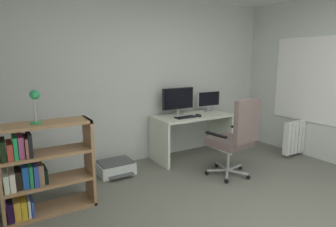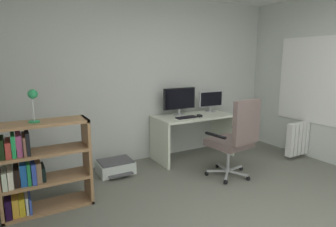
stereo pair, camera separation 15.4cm
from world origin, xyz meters
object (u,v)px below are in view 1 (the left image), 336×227
bookshelf (37,171)px  radiator (299,136)px  computer_mouse (198,116)px  office_chair (236,136)px  monitor_secondary (209,100)px  desk (192,127)px  keyboard (185,117)px  printer (116,167)px  desk_lamp (35,100)px  monitor_main (178,99)px

bookshelf → radiator: 4.09m
computer_mouse → office_chair: 0.85m
monitor_secondary → bookshelf: bearing=-166.0°
computer_mouse → office_chair: bearing=-75.0°
desk → computer_mouse: bearing=-86.0°
keyboard → office_chair: office_chair is taller
keyboard → bookshelf: bearing=-168.9°
computer_mouse → printer: 1.53m
desk_lamp → printer: size_ratio=0.69×
keyboard → desk_lamp: 2.29m
monitor_secondary → desk_lamp: (-2.86, -0.72, 0.30)m
computer_mouse → printer: size_ratio=0.20×
desk → monitor_secondary: bearing=15.4°
desk → computer_mouse: 0.27m
desk → bookshelf: 2.52m
printer → monitor_main: bearing=6.9°
desk → keyboard: keyboard is taller
office_chair → desk: bearing=90.6°
desk_lamp → office_chair: bearing=-9.5°
office_chair → bookshelf: (-2.46, 0.40, -0.12)m
keyboard → computer_mouse: 0.24m
bookshelf → printer: 1.29m
desk → office_chair: 1.00m
keyboard → radiator: keyboard is taller
bookshelf → radiator: bearing=-4.2°
computer_mouse → bookshelf: size_ratio=0.10×
computer_mouse → desk_lamp: bearing=-154.8°
computer_mouse → printer: bearing=-170.9°
bookshelf → printer: bookshelf is taller
monitor_secondary → desk_lamp: size_ratio=1.37×
desk → monitor_secondary: 0.62m
monitor_main → monitor_secondary: bearing=0.0°
keyboard → radiator: (1.85, -0.76, -0.40)m
monitor_secondary → radiator: (1.17, -1.02, -0.60)m
monitor_main → bookshelf: size_ratio=0.59×
printer → desk_lamp: bearing=-151.0°
radiator → monitor_main: bearing=150.7°
desk_lamp → bookshelf: bearing=179.7°
monitor_secondary → desk_lamp: desk_lamp is taller
desk_lamp → radiator: size_ratio=0.47×
bookshelf → radiator: bookshelf is taller
desk_lamp → radiator: 4.14m
computer_mouse → office_chair: (-0.00, -0.84, -0.14)m
keyboard → office_chair: 0.91m
monitor_secondary → monitor_main: bearing=-180.0°
keyboard → bookshelf: 2.29m
monitor_secondary → printer: bearing=-175.5°
keyboard → office_chair: (0.23, -0.87, -0.13)m
monitor_main → computer_mouse: monitor_main is taller
monitor_secondary → keyboard: 0.75m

